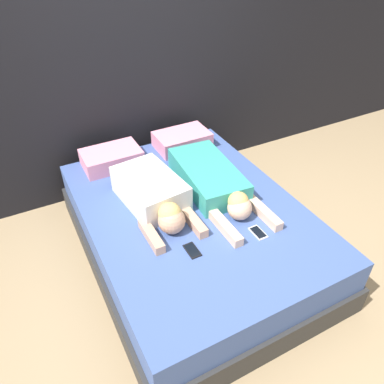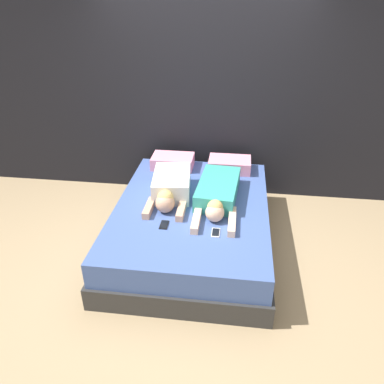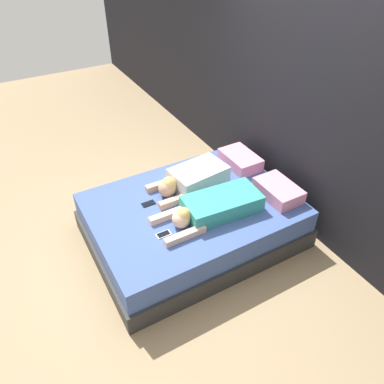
% 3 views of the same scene
% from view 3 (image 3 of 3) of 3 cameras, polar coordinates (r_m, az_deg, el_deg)
% --- Properties ---
extents(ground_plane, '(12.00, 12.00, 0.00)m').
position_cam_3_polar(ground_plane, '(4.31, -0.00, -6.72)').
color(ground_plane, '#9E8460').
extents(wall_back, '(12.00, 0.06, 2.60)m').
position_cam_3_polar(wall_back, '(4.22, 15.26, 12.33)').
color(wall_back, black).
rests_on(wall_back, ground_plane).
extents(bed, '(1.63, 2.19, 0.49)m').
position_cam_3_polar(bed, '(4.15, -0.00, -4.35)').
color(bed, '#2D2D2D').
rests_on(bed, ground_plane).
extents(pillow_head_left, '(0.51, 0.33, 0.15)m').
position_cam_3_polar(pillow_head_left, '(4.58, 7.35, 4.91)').
color(pillow_head_left, pink).
rests_on(pillow_head_left, bed).
extents(pillow_head_right, '(0.51, 0.33, 0.15)m').
position_cam_3_polar(pillow_head_right, '(4.14, 13.00, 0.22)').
color(pillow_head_right, pink).
rests_on(pillow_head_right, bed).
extents(person_left, '(0.45, 0.89, 0.23)m').
position_cam_3_polar(person_left, '(4.15, -0.04, 1.98)').
color(person_left, silver).
rests_on(person_left, bed).
extents(person_right, '(0.46, 1.15, 0.21)m').
position_cam_3_polar(person_right, '(3.81, 3.38, -2.24)').
color(person_right, teal).
rests_on(person_right, bed).
extents(cell_phone_left, '(0.08, 0.14, 0.01)m').
position_cam_3_polar(cell_phone_left, '(4.00, -6.66, -1.77)').
color(cell_phone_left, black).
rests_on(cell_phone_left, bed).
extents(cell_phone_right, '(0.08, 0.14, 0.01)m').
position_cam_3_polar(cell_phone_right, '(3.64, -4.37, -6.45)').
color(cell_phone_right, silver).
rests_on(cell_phone_right, bed).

